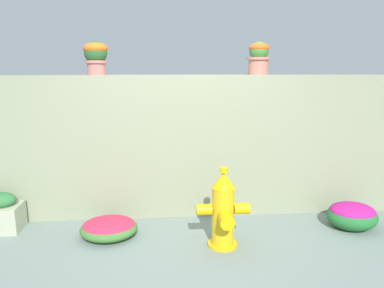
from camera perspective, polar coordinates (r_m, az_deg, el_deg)
name	(u,v)px	position (r m, az deg, el deg)	size (l,w,h in m)	color
ground_plane	(188,251)	(3.86, -0.69, -16.45)	(24.00, 24.00, 0.00)	gray
stone_wall	(182,146)	(4.56, -1.59, -0.26)	(6.62, 0.39, 1.74)	gray
potted_plant_1	(96,55)	(4.53, -14.84, 13.36)	(0.28, 0.28, 0.39)	#C16B63
potted_plant_2	(259,56)	(4.63, 10.40, 13.37)	(0.28, 0.28, 0.40)	#BC705D
fire_hydrant	(223,211)	(3.81, 4.89, -10.47)	(0.55, 0.45, 0.85)	yellow
flower_bush_left	(109,227)	(4.21, -12.88, -12.61)	(0.63, 0.57, 0.20)	#3E7532
flower_bush_right	(352,215)	(4.70, 23.78, -10.09)	(0.57, 0.52, 0.30)	#246B31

